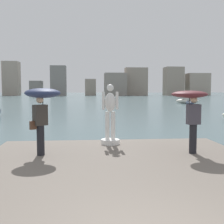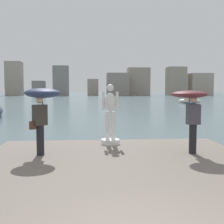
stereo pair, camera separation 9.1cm
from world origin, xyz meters
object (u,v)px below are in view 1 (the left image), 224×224
at_px(onlooker_right, 191,103).
at_px(boat_far, 187,100).
at_px(statue_white_figure, 110,120).
at_px(onlooker_left, 42,101).
at_px(boat_near, 190,102).

distance_m(onlooker_right, boat_far, 40.69).
height_order(statue_white_figure, onlooker_right, statue_white_figure).
bearing_deg(onlooker_left, boat_near, 63.13).
relative_size(statue_white_figure, onlooker_left, 1.07).
distance_m(onlooker_left, boat_near, 36.93).
relative_size(statue_white_figure, boat_far, 0.53).
bearing_deg(boat_far, statue_white_figure, -113.55).
distance_m(onlooker_left, onlooker_right, 4.39).
xyz_separation_m(onlooker_left, onlooker_right, (4.39, -0.19, -0.06)).
distance_m(onlooker_right, boat_near, 35.34).
height_order(onlooker_right, boat_far, onlooker_right).
bearing_deg(onlooker_right, statue_white_figure, 144.06).
bearing_deg(onlooker_right, boat_far, 70.32).
height_order(onlooker_right, boat_near, onlooker_right).
bearing_deg(boat_near, statue_white_figure, -114.85).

